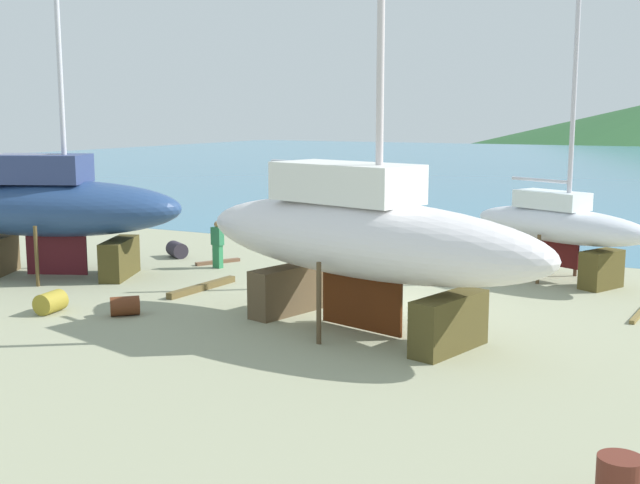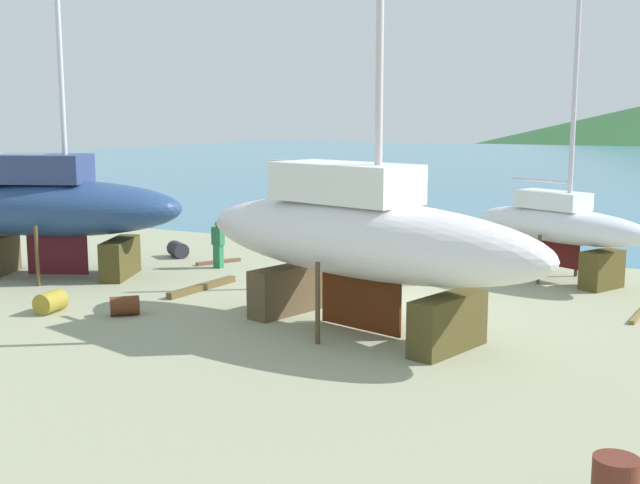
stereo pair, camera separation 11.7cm
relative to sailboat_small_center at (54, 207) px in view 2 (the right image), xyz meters
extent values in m
plane|color=gray|center=(11.55, -1.25, -2.32)|extent=(46.52, 46.52, 0.00)
cube|color=#423B1A|center=(2.01, 0.86, -1.68)|extent=(1.56, 2.40, 1.27)
cylinder|color=#51371B|center=(-0.59, 1.47, -1.36)|extent=(0.12, 0.12, 1.93)
cylinder|color=brown|center=(0.66, -1.44, -1.36)|extent=(0.12, 0.12, 1.93)
ellipsoid|color=navy|center=(0.03, 0.01, -0.02)|extent=(9.03, 6.05, 1.87)
cube|color=#54161D|center=(0.03, 0.01, -1.61)|extent=(1.92, 0.89, 1.31)
cube|color=navy|center=(-0.36, -0.16, 1.29)|extent=(3.52, 2.81, 0.93)
cylinder|color=silver|center=(0.43, 0.18, 5.97)|extent=(0.17, 0.17, 10.29)
cylinder|color=#B9B6BE|center=(-0.95, -0.41, 1.72)|extent=(2.81, 1.30, 0.12)
cube|color=#463E1D|center=(14.44, -2.20, -1.67)|extent=(1.27, 2.41, 1.30)
cube|color=brown|center=(9.41, -0.87, -1.67)|extent=(1.27, 2.41, 1.30)
cylinder|color=#44351F|center=(12.33, 0.00, -1.33)|extent=(0.12, 0.12, 1.97)
cylinder|color=#4E3D27|center=(11.52, -3.07, -1.33)|extent=(0.12, 0.12, 1.97)
ellipsoid|color=silver|center=(11.92, -1.54, 0.04)|extent=(10.81, 5.45, 1.93)
cube|color=#50210B|center=(11.92, -1.54, -1.60)|extent=(2.44, 0.71, 1.35)
cube|color=silver|center=(11.42, -1.40, 1.39)|extent=(4.07, 2.63, 0.96)
cylinder|color=silver|center=(10.67, -1.20, 1.81)|extent=(3.56, 1.05, 0.13)
cube|color=#4C411D|center=(16.56, 6.41, -1.72)|extent=(1.26, 1.62, 1.19)
cube|color=#53322C|center=(13.59, 7.82, -1.72)|extent=(1.26, 1.62, 1.19)
cylinder|color=#4A3022|center=(15.51, 8.02, -1.53)|extent=(0.12, 0.12, 1.59)
cylinder|color=brown|center=(14.65, 6.21, -1.53)|extent=(0.12, 0.12, 1.59)
ellipsoid|color=silver|center=(15.08, 7.11, -0.50)|extent=(6.72, 4.47, 1.14)
cube|color=#4E1212|center=(15.08, 7.11, -1.47)|extent=(1.46, 0.75, 0.80)
cube|color=white|center=(14.78, 7.25, 0.29)|extent=(2.61, 2.00, 0.57)
cylinder|color=#BAB5BF|center=(15.37, 6.97, 3.93)|extent=(0.15, 0.15, 7.85)
cylinder|color=silver|center=(14.33, 7.47, 0.91)|extent=(2.12, 1.08, 0.11)
cube|color=#2A7948|center=(3.99, 3.71, -1.91)|extent=(0.37, 0.27, 0.82)
cube|color=#286F46|center=(3.99, 3.71, -1.18)|extent=(0.48, 0.33, 0.63)
sphere|color=olive|center=(3.99, 3.71, -0.76)|extent=(0.22, 0.22, 0.22)
cylinder|color=#2D2832|center=(1.41, 4.75, -2.03)|extent=(1.08, 0.99, 0.59)
cylinder|color=olive|center=(3.60, -3.77, -2.03)|extent=(0.70, 0.89, 0.59)
cylinder|color=#5A2B15|center=(5.61, -3.07, -2.06)|extent=(0.92, 0.91, 0.52)
cylinder|color=#5C271C|center=(18.90, -8.35, -1.94)|extent=(0.87, 0.87, 0.77)
cube|color=brown|center=(5.63, 0.46, -2.22)|extent=(0.46, 3.04, 0.19)
cube|color=brown|center=(3.50, 4.41, -2.26)|extent=(1.01, 1.62, 0.12)
camera|label=1|loc=(19.96, -19.41, 3.09)|focal=44.96mm
camera|label=2|loc=(20.07, -19.36, 3.09)|focal=44.96mm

